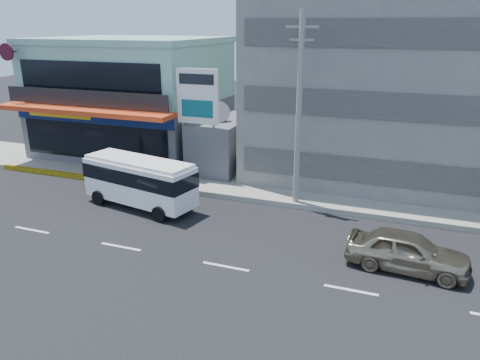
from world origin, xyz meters
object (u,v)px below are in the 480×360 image
object	(u,v)px
shop_building	(134,100)
minibus	(139,179)
satellite_dish	(218,120)
sedan	(408,251)
motorcycle_rider	(104,174)
concrete_building	(395,64)
utility_pole_near	(299,111)
billboard	(198,103)

from	to	relation	value
shop_building	minibus	bearing A→B (deg)	-56.56
shop_building	satellite_dish	size ratio (longest dim) A/B	8.27
minibus	sedan	bearing A→B (deg)	-8.63
sedan	motorcycle_rider	bearing A→B (deg)	80.82
sedan	minibus	bearing A→B (deg)	86.36
shop_building	sedan	xyz separation A→B (m)	(19.83, -11.60, -3.19)
shop_building	satellite_dish	bearing A→B (deg)	-20.21
shop_building	minibus	size ratio (longest dim) A/B	1.88
concrete_building	utility_pole_near	xyz separation A→B (m)	(-4.00, -7.60, -1.85)
concrete_building	sedan	bearing A→B (deg)	-81.77
shop_building	satellite_dish	xyz separation A→B (m)	(8.00, -2.95, -0.42)
shop_building	concrete_building	size ratio (longest dim) A/B	0.77
satellite_dish	sedan	distance (m)	14.91
utility_pole_near	sedan	xyz separation A→B (m)	(5.83, -5.05, -4.35)
sedan	motorcycle_rider	distance (m)	18.18
sedan	utility_pole_near	bearing A→B (deg)	54.08
billboard	motorcycle_rider	distance (m)	7.19
utility_pole_near	motorcycle_rider	bearing A→B (deg)	-177.09
utility_pole_near	concrete_building	bearing A→B (deg)	62.24
minibus	satellite_dish	bearing A→B (deg)	75.56
concrete_building	billboard	bearing A→B (deg)	-151.08
satellite_dish	motorcycle_rider	xyz separation A→B (m)	(-5.80, -4.20, -2.88)
concrete_building	motorcycle_rider	distance (m)	18.88
satellite_dish	billboard	distance (m)	2.31
concrete_building	minibus	size ratio (longest dim) A/B	2.42
utility_pole_near	motorcycle_rider	world-z (taller)	utility_pole_near
billboard	motorcycle_rider	bearing A→B (deg)	-155.62
minibus	motorcycle_rider	bearing A→B (deg)	149.66
utility_pole_near	sedan	size ratio (longest dim) A/B	2.12
shop_building	concrete_building	distance (m)	18.28
satellite_dish	shop_building	bearing A→B (deg)	159.79
concrete_building	satellite_dish	bearing A→B (deg)	-158.20
concrete_building	minibus	bearing A→B (deg)	-137.83
shop_building	billboard	bearing A→B (deg)	-32.32
minibus	sedan	size ratio (longest dim) A/B	1.40
shop_building	utility_pole_near	world-z (taller)	utility_pole_near
concrete_building	motorcycle_rider	xyz separation A→B (m)	(-15.80, -8.20, -6.31)
utility_pole_near	billboard	bearing A→B (deg)	164.52
shop_building	concrete_building	bearing A→B (deg)	3.35
utility_pole_near	sedan	world-z (taller)	utility_pole_near
billboard	utility_pole_near	world-z (taller)	utility_pole_near
billboard	minibus	distance (m)	5.97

